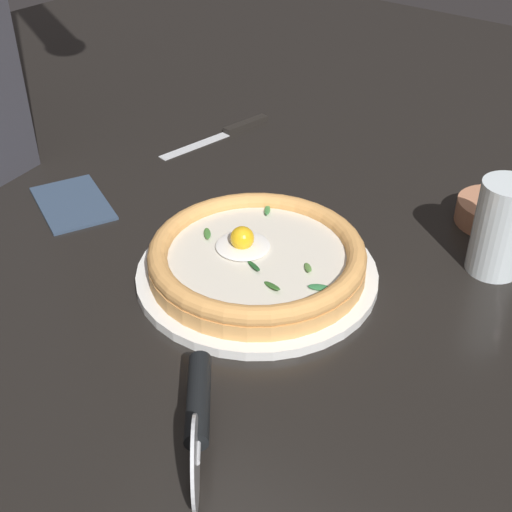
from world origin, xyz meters
name	(u,v)px	position (x,y,z in m)	size (l,w,h in m)	color
ground_plane	(248,295)	(0.00, 0.00, -0.01)	(2.40, 2.40, 0.03)	black
pizza_plate	(256,273)	(0.00, 0.02, 0.01)	(0.29, 0.29, 0.01)	white
pizza	(256,257)	(0.00, 0.02, 0.03)	(0.26, 0.26, 0.05)	#E4A45B
side_bowl	(493,212)	(0.17, 0.32, 0.02)	(0.10, 0.10, 0.03)	#B97857
pizza_cutter	(198,416)	(0.12, -0.22, 0.04)	(0.12, 0.13, 0.08)	silver
table_knife	(231,130)	(-0.29, 0.32, 0.00)	(0.05, 0.22, 0.01)	silver
drinking_glass	(499,234)	(0.22, 0.21, 0.05)	(0.07, 0.07, 0.12)	silver
folded_napkin	(72,202)	(-0.31, -0.01, 0.00)	(0.14, 0.09, 0.01)	#32435B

